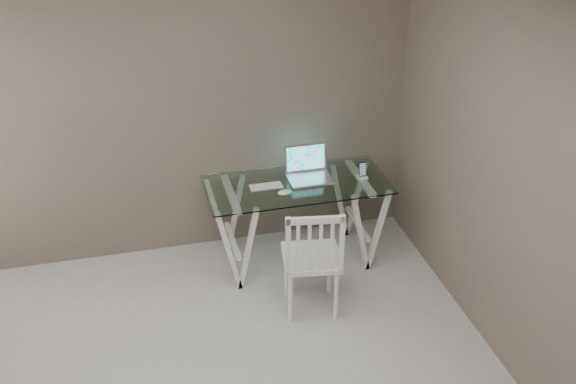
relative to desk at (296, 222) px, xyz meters
The scene contains 7 objects.
room 2.42m from the desk, 119.15° to the right, with size 4.50×4.52×2.71m.
desk is the anchor object (origin of this frame).
chair 0.75m from the desk, 95.54° to the right, with size 0.49×0.49×0.94m.
laptop 0.45m from the desk, 38.83° to the left, with size 0.36×0.29×0.26m.
keyboard 0.45m from the desk, behind, with size 0.28×0.12×0.01m, color silver.
mouse 0.43m from the desk, 132.09° to the right, with size 0.12×0.07×0.04m, color silver.
phone_dock 0.69m from the desk, ahead, with size 0.08×0.08×0.14m.
Camera 1 is at (-0.44, -3.24, 3.54)m, focal length 45.00 mm.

